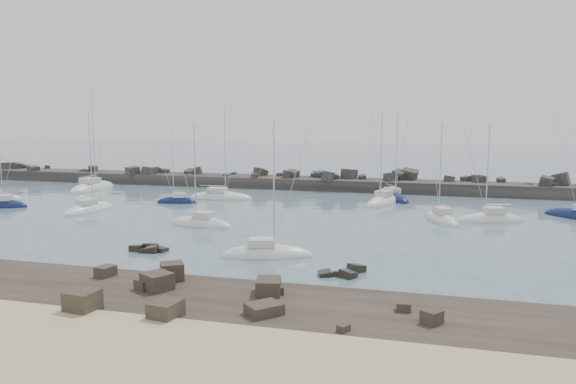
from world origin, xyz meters
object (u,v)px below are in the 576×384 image
object	(u,v)px
sailboat_6	(382,203)
sailboat_9	(491,220)
sailboat_1	(92,189)
sailboat_3	(89,210)
sailboat_8	(393,199)
sailboat_5	(201,224)
sailboat_2	(1,206)
sailboat_10	(441,220)
sailboat_4	(220,198)
sailboat_13	(177,202)
sailboat_7	(266,255)

from	to	relation	value
sailboat_6	sailboat_9	world-z (taller)	sailboat_6
sailboat_1	sailboat_3	bearing A→B (deg)	-56.57
sailboat_3	sailboat_8	distance (m)	42.49
sailboat_8	sailboat_3	bearing A→B (deg)	-151.05
sailboat_5	sailboat_9	size ratio (longest dim) A/B	1.00
sailboat_2	sailboat_10	bearing A→B (deg)	5.35
sailboat_3	sailboat_4	world-z (taller)	sailboat_4
sailboat_1	sailboat_10	size ratio (longest dim) A/B	1.39
sailboat_5	sailboat_10	size ratio (longest dim) A/B	1.00
sailboat_3	sailboat_6	world-z (taller)	sailboat_6
sailboat_6	sailboat_13	world-z (taller)	sailboat_6
sailboat_6	sailboat_10	xyz separation A→B (m)	(7.97, -11.19, -0.01)
sailboat_5	sailboat_3	bearing A→B (deg)	164.30
sailboat_2	sailboat_3	bearing A→B (deg)	1.42
sailboat_7	sailboat_9	bearing A→B (deg)	47.95
sailboat_2	sailboat_6	distance (m)	52.18
sailboat_8	sailboat_9	world-z (taller)	sailboat_8
sailboat_4	sailboat_10	distance (m)	33.03
sailboat_1	sailboat_6	world-z (taller)	sailboat_1
sailboat_1	sailboat_5	world-z (taller)	sailboat_1
sailboat_7	sailboat_13	size ratio (longest dim) A/B	1.38
sailboat_7	sailboat_10	distance (m)	25.96
sailboat_1	sailboat_10	world-z (taller)	sailboat_1
sailboat_2	sailboat_7	world-z (taller)	sailboat_7
sailboat_4	sailboat_13	distance (m)	6.81
sailboat_3	sailboat_4	xyz separation A→B (m)	(12.35, 14.46, -0.00)
sailboat_9	sailboat_10	xyz separation A→B (m)	(-5.62, -1.22, -0.00)
sailboat_6	sailboat_2	bearing A→B (deg)	-161.49
sailboat_3	sailboat_5	size ratio (longest dim) A/B	1.09
sailboat_1	sailboat_10	bearing A→B (deg)	-13.59
sailboat_5	sailboat_8	world-z (taller)	sailboat_8
sailboat_5	sailboat_13	world-z (taller)	sailboat_5
sailboat_2	sailboat_5	world-z (taller)	sailboat_5
sailboat_4	sailboat_8	xyz separation A→B (m)	(24.84, 6.10, 0.01)
sailboat_5	sailboat_8	bearing A→B (deg)	53.13
sailboat_3	sailboat_13	distance (m)	12.21
sailboat_1	sailboat_4	bearing A→B (deg)	-9.65
sailboat_5	sailboat_7	world-z (taller)	sailboat_7
sailboat_4	sailboat_6	distance (m)	23.76
sailboat_2	sailboat_9	size ratio (longest dim) A/B	0.93
sailboat_9	sailboat_2	bearing A→B (deg)	-174.03
sailboat_2	sailboat_7	bearing A→B (deg)	-20.52
sailboat_13	sailboat_1	bearing A→B (deg)	155.20
sailboat_2	sailboat_7	size ratio (longest dim) A/B	0.89
sailboat_9	sailboat_13	size ratio (longest dim) A/B	1.32
sailboat_6	sailboat_7	xyz separation A→B (m)	(-6.78, -32.55, -0.01)
sailboat_3	sailboat_13	size ratio (longest dim) A/B	1.43
sailboat_10	sailboat_13	size ratio (longest dim) A/B	1.32
sailboat_1	sailboat_4	size ratio (longest dim) A/B	1.15
sailboat_3	sailboat_10	bearing A→B (deg)	6.54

